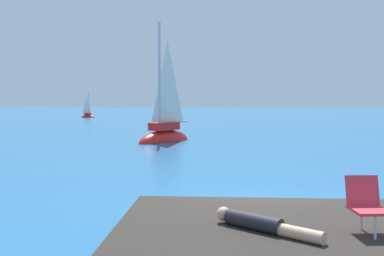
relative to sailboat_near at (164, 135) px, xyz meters
The scene contains 6 objects.
ground_plane 14.93m from the sailboat_near, 76.02° to the right, with size 160.00×160.00×0.00m, color #236093.
shore_ledge 17.78m from the sailboat_near, 76.85° to the right, with size 5.74×3.86×0.50m, color #2D2823.
sailboat_near is the anchor object (origin of this frame).
sailboat_far 27.90m from the sailboat_near, 113.64° to the left, with size 1.72×1.04×3.09m.
person_sunbather 17.92m from the sailboat_near, 79.25° to the right, with size 1.46×1.20×0.25m.
beach_chair 18.24m from the sailboat_near, 74.62° to the right, with size 0.53×0.64×0.80m.
Camera 1 is at (-0.93, -9.76, 2.48)m, focal length 43.48 mm.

